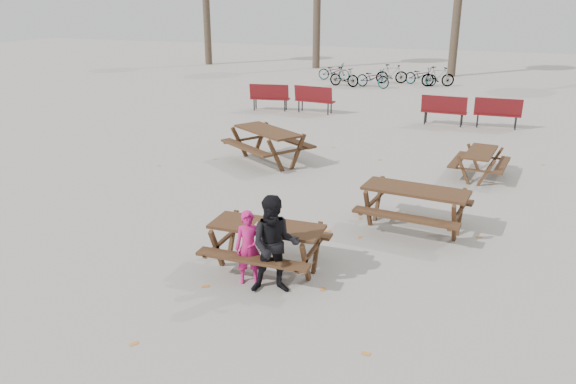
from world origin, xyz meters
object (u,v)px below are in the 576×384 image
(child, at_px, (249,248))
(picnic_table_far, at_px, (479,164))
(adult, at_px, (275,245))
(picnic_table_east, at_px, (414,209))
(picnic_table_north, at_px, (268,146))
(main_picnic_table, at_px, (267,236))
(food_tray, at_px, (260,226))
(soda_bottle, at_px, (250,222))

(child, xyz_separation_m, picnic_table_far, (3.15, 6.75, -0.26))
(adult, bearing_deg, picnic_table_far, 49.10)
(adult, bearing_deg, picnic_table_east, 42.41)
(picnic_table_east, xyz_separation_m, picnic_table_north, (-4.27, 3.28, 0.03))
(child, xyz_separation_m, picnic_table_east, (2.10, 2.94, -0.17))
(main_picnic_table, xyz_separation_m, food_tray, (-0.07, -0.10, 0.21))
(soda_bottle, height_order, picnic_table_far, soda_bottle)
(child, bearing_deg, picnic_table_far, 42.31)
(food_tray, height_order, picnic_table_far, food_tray)
(food_tray, relative_size, soda_bottle, 1.06)
(child, distance_m, picnic_table_east, 3.62)
(adult, height_order, picnic_table_east, adult)
(soda_bottle, xyz_separation_m, picnic_table_north, (-2.05, 5.86, -0.40))
(main_picnic_table, relative_size, adult, 1.18)
(main_picnic_table, distance_m, picnic_table_north, 6.15)
(soda_bottle, distance_m, adult, 0.77)
(food_tray, xyz_separation_m, adult, (0.45, -0.53, -0.03))
(picnic_table_east, relative_size, picnic_table_north, 0.93)
(picnic_table_north, bearing_deg, child, -36.73)
(main_picnic_table, relative_size, picnic_table_east, 0.94)
(picnic_table_far, bearing_deg, child, 162.47)
(picnic_table_east, xyz_separation_m, picnic_table_far, (1.05, 3.81, -0.08))
(adult, bearing_deg, food_tray, 110.39)
(child, height_order, adult, adult)
(soda_bottle, xyz_separation_m, child, (0.12, -0.36, -0.26))
(adult, distance_m, picnic_table_far, 7.39)
(picnic_table_east, distance_m, picnic_table_far, 3.95)
(main_picnic_table, bearing_deg, adult, -58.95)
(child, relative_size, picnic_table_far, 0.76)
(child, bearing_deg, picnic_table_east, 31.79)
(child, xyz_separation_m, picnic_table_north, (-2.17, 6.22, -0.14))
(soda_bottle, bearing_deg, main_picnic_table, 34.43)
(picnic_table_north, bearing_deg, main_picnic_table, -34.35)
(picnic_table_north, bearing_deg, picnic_table_far, 39.72)
(main_picnic_table, distance_m, picnic_table_far, 6.96)
(picnic_table_north, bearing_deg, food_tray, -35.25)
(main_picnic_table, bearing_deg, food_tray, -124.67)
(adult, xyz_separation_m, picnic_table_east, (1.63, 3.07, -0.35))
(child, height_order, picnic_table_north, child)
(main_picnic_table, xyz_separation_m, picnic_table_east, (2.01, 2.44, -0.17))
(soda_bottle, height_order, adult, adult)
(child, distance_m, picnic_table_far, 7.45)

